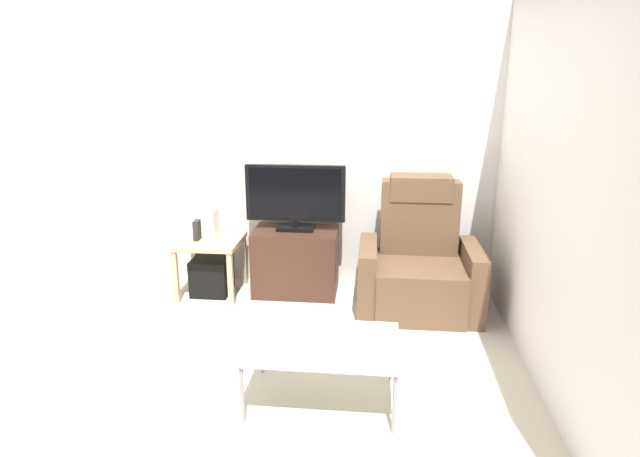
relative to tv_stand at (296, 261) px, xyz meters
name	(u,v)px	position (x,y,z in m)	size (l,w,h in m)	color
ground_plane	(263,335)	(-0.13, -0.84, -0.29)	(6.40, 6.40, 0.00)	beige
wall_back	(285,142)	(-0.13, 0.29, 1.01)	(6.40, 0.06, 2.60)	silver
wall_side	(542,169)	(1.75, -0.84, 1.01)	(0.06, 4.48, 2.60)	silver
tv_stand	(296,261)	(0.00, 0.00, 0.00)	(0.73, 0.46, 0.58)	#3D2319
television	(295,196)	(0.00, 0.02, 0.59)	(0.86, 0.20, 0.57)	black
recliner_armchair	(419,265)	(1.06, -0.22, 0.08)	(0.98, 0.78, 1.08)	brown
side_table	(210,248)	(-0.74, -0.10, 0.13)	(0.54, 0.54, 0.50)	tan
subwoofer_box	(212,276)	(-0.74, -0.10, -0.13)	(0.32, 0.32, 0.32)	black
book_upright	(197,230)	(-0.84, -0.12, 0.30)	(0.04, 0.10, 0.17)	#262626
game_console	(213,224)	(-0.71, -0.09, 0.34)	(0.07, 0.20, 0.27)	white
coffee_table	(322,346)	(0.40, -1.62, 0.07)	(0.90, 0.60, 0.39)	#B2C6C1
cell_phone	(302,344)	(0.29, -1.66, 0.10)	(0.07, 0.15, 0.01)	#B7B7BC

